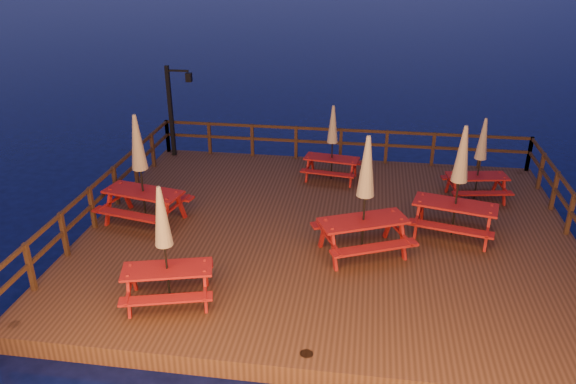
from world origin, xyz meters
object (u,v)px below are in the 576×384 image
at_px(lamp_post, 175,103).
at_px(picnic_table_2, 140,168).
at_px(picnic_table_0, 459,180).
at_px(picnic_table_1, 480,158).

bearing_deg(lamp_post, picnic_table_2, -81.52).
bearing_deg(picnic_table_0, picnic_table_1, 82.22).
bearing_deg(picnic_table_2, picnic_table_1, 29.20).
bearing_deg(picnic_table_1, picnic_table_2, -172.52).
height_order(picnic_table_0, picnic_table_1, picnic_table_0).
bearing_deg(picnic_table_1, picnic_table_0, -121.08).
xyz_separation_m(picnic_table_0, picnic_table_2, (-7.73, -0.44, 0.03)).
bearing_deg(picnic_table_2, picnic_table_0, 15.17).
relative_size(lamp_post, picnic_table_1, 1.28).
xyz_separation_m(picnic_table_1, picnic_table_2, (-8.60, -2.67, 0.27)).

